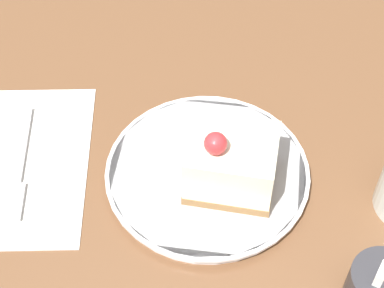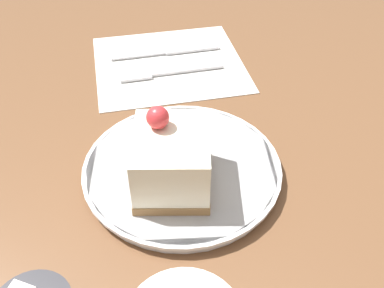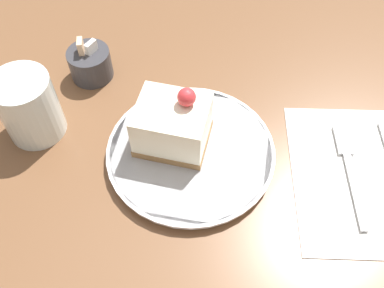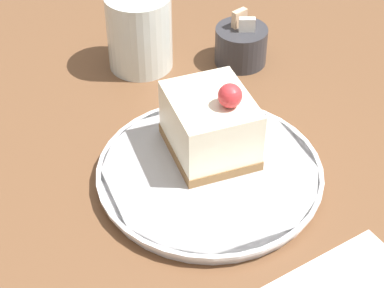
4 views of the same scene
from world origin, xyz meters
name	(u,v)px [view 4 (image 4 of 4)]	position (x,y,z in m)	size (l,w,h in m)	color
ground_plane	(236,182)	(0.00, 0.00, 0.00)	(4.00, 4.00, 0.00)	brown
plate	(210,173)	(-0.01, -0.02, 0.01)	(0.23, 0.23, 0.01)	white
cake_slice	(210,125)	(-0.04, -0.01, 0.05)	(0.10, 0.09, 0.09)	olive
sugar_bowl	(241,45)	(-0.20, 0.10, 0.03)	(0.07, 0.07, 0.07)	#333338
drinking_glass	(139,31)	(-0.24, -0.02, 0.05)	(0.08, 0.08, 0.10)	silver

